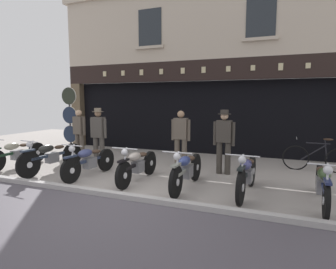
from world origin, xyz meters
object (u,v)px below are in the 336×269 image
at_px(advert_board_far, 316,107).
at_px(motorcycle_center, 137,164).
at_px(salesman_right, 181,136).
at_px(tyre_sign_pole, 70,116).
at_px(motorcycle_left, 51,156).
at_px(motorcycle_far_right, 323,183).
at_px(salesman_left, 79,131).
at_px(assistant_far_right, 224,139).
at_px(motorcycle_far_left, 17,153).
at_px(motorcycle_center_right, 187,170).
at_px(leaning_bicycle, 317,158).
at_px(shopkeeper_center, 99,133).
at_px(motorcycle_center_left, 89,161).
at_px(advert_board_near, 275,105).
at_px(motorcycle_right, 247,174).

bearing_deg(advert_board_far, motorcycle_center, -134.63).
relative_size(salesman_right, tyre_sign_pole, 0.69).
height_order(motorcycle_left, motorcycle_far_right, motorcycle_left).
bearing_deg(salesman_left, motorcycle_center, 160.50).
xyz_separation_m(motorcycle_center, assistant_far_right, (1.76, 1.46, 0.51)).
height_order(motorcycle_far_left, motorcycle_center, motorcycle_far_left).
relative_size(motorcycle_center_right, advert_board_far, 1.97).
height_order(motorcycle_far_right, salesman_right, salesman_right).
bearing_deg(salesman_left, leaning_bicycle, -162.81).
distance_m(salesman_right, tyre_sign_pole, 4.27).
relative_size(motorcycle_left, motorcycle_far_right, 1.04).
xyz_separation_m(motorcycle_far_left, advert_board_far, (8.04, 4.17, 1.28)).
xyz_separation_m(salesman_left, shopkeeper_center, (1.23, -0.64, 0.05)).
relative_size(motorcycle_far_left, leaning_bicycle, 1.14).
distance_m(tyre_sign_pole, advert_board_far, 8.15).
height_order(salesman_left, shopkeeper_center, shopkeeper_center).
height_order(salesman_right, assistant_far_right, assistant_far_right).
xyz_separation_m(motorcycle_left, motorcycle_center_left, (1.25, -0.03, -0.02)).
height_order(motorcycle_left, motorcycle_center_left, motorcycle_left).
bearing_deg(salesman_right, advert_board_far, -146.88).
distance_m(motorcycle_center, tyre_sign_pole, 4.40).
relative_size(motorcycle_left, motorcycle_center_right, 1.06).
height_order(motorcycle_left, advert_board_near, advert_board_near).
height_order(motorcycle_center_left, motorcycle_center, motorcycle_center_left).
bearing_deg(leaning_bicycle, motorcycle_center_left, 118.19).
xyz_separation_m(motorcycle_center, motorcycle_center_right, (1.25, -0.09, 0.01)).
distance_m(assistant_far_right, tyre_sign_pole, 5.56).
bearing_deg(advert_board_far, salesman_right, -146.21).
bearing_deg(motorcycle_left, shopkeeper_center, -110.96).
bearing_deg(advert_board_near, shopkeeper_center, -148.91).
relative_size(tyre_sign_pole, advert_board_near, 2.47).
xyz_separation_m(salesman_left, assistant_far_right, (4.95, -0.42, 0.04)).
bearing_deg(motorcycle_center_right, advert_board_far, -123.55).
xyz_separation_m(motorcycle_left, salesman_left, (-0.62, 1.92, 0.45)).
bearing_deg(motorcycle_left, motorcycle_far_left, 2.20).
height_order(salesman_left, tyre_sign_pole, tyre_sign_pole).
relative_size(motorcycle_center_right, salesman_right, 1.23).
xyz_separation_m(shopkeeper_center, tyre_sign_pole, (-1.79, 0.85, 0.44)).
xyz_separation_m(motorcycle_center, salesman_right, (0.48, 1.74, 0.49)).
relative_size(motorcycle_right, assistant_far_right, 1.20).
bearing_deg(motorcycle_center_right, salesman_left, -23.41).
distance_m(advert_board_near, advert_board_far, 1.21).
distance_m(motorcycle_right, advert_board_near, 4.42).
relative_size(salesman_right, advert_board_far, 1.60).
xyz_separation_m(motorcycle_left, motorcycle_center_right, (3.82, -0.04, -0.01)).
distance_m(salesman_right, assistant_far_right, 1.31).
height_order(motorcycle_left, advert_board_far, advert_board_far).
bearing_deg(motorcycle_center_left, assistant_far_right, -149.75).
xyz_separation_m(motorcycle_center_right, assistant_far_right, (0.51, 1.55, 0.50)).
bearing_deg(motorcycle_right, assistant_far_right, -59.98).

